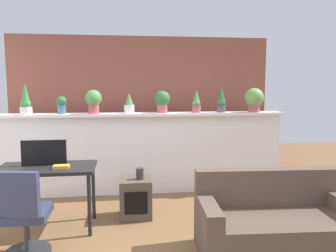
# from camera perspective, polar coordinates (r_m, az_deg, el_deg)

# --- Properties ---
(divider_wall) EXTENTS (4.35, 0.16, 1.22)m
(divider_wall) POSITION_cam_1_polar(r_m,az_deg,el_deg) (5.23, -4.00, -4.86)
(divider_wall) COLOR white
(divider_wall) RESTS_ON ground
(plant_shelf) EXTENTS (4.35, 0.31, 0.04)m
(plant_shelf) POSITION_cam_1_polar(r_m,az_deg,el_deg) (5.10, -4.03, 2.01)
(plant_shelf) COLOR white
(plant_shelf) RESTS_ON divider_wall
(brick_wall_behind) EXTENTS (4.35, 0.10, 2.50)m
(brick_wall_behind) POSITION_cam_1_polar(r_m,az_deg,el_deg) (5.74, -4.41, 2.62)
(brick_wall_behind) COLOR brown
(brick_wall_behind) RESTS_ON ground
(potted_plant_0) EXTENTS (0.17, 0.17, 0.45)m
(potted_plant_0) POSITION_cam_1_polar(r_m,az_deg,el_deg) (5.24, -23.20, 3.88)
(potted_plant_0) COLOR silver
(potted_plant_0) RESTS_ON plant_shelf
(potted_plant_1) EXTENTS (0.15, 0.15, 0.26)m
(potted_plant_1) POSITION_cam_1_polar(r_m,az_deg,el_deg) (5.18, -17.77, 3.56)
(potted_plant_1) COLOR #386B84
(potted_plant_1) RESTS_ON plant_shelf
(potted_plant_2) EXTENTS (0.25, 0.25, 0.36)m
(potted_plant_2) POSITION_cam_1_polar(r_m,az_deg,el_deg) (5.07, -12.66, 4.33)
(potted_plant_2) COLOR #B7474C
(potted_plant_2) RESTS_ON plant_shelf
(potted_plant_3) EXTENTS (0.16, 0.16, 0.31)m
(potted_plant_3) POSITION_cam_1_polar(r_m,az_deg,el_deg) (5.09, -6.68, 3.75)
(potted_plant_3) COLOR silver
(potted_plant_3) RESTS_ON plant_shelf
(potted_plant_4) EXTENTS (0.24, 0.24, 0.34)m
(potted_plant_4) POSITION_cam_1_polar(r_m,az_deg,el_deg) (5.13, -1.02, 4.38)
(potted_plant_4) COLOR #B7474C
(potted_plant_4) RESTS_ON plant_shelf
(potted_plant_5) EXTENTS (0.14, 0.14, 0.36)m
(potted_plant_5) POSITION_cam_1_polar(r_m,az_deg,el_deg) (5.18, 4.86, 4.05)
(potted_plant_5) COLOR #B7474C
(potted_plant_5) RESTS_ON plant_shelf
(potted_plant_6) EXTENTS (0.13, 0.13, 0.42)m
(potted_plant_6) POSITION_cam_1_polar(r_m,az_deg,el_deg) (5.26, 9.12, 4.34)
(potted_plant_6) COLOR #4C4C51
(potted_plant_6) RESTS_ON plant_shelf
(potted_plant_7) EXTENTS (0.30, 0.30, 0.38)m
(potted_plant_7) POSITION_cam_1_polar(r_m,az_deg,el_deg) (5.43, 14.53, 4.52)
(potted_plant_7) COLOR #B7474C
(potted_plant_7) RESTS_ON plant_shelf
(desk) EXTENTS (1.10, 0.60, 0.75)m
(desk) POSITION_cam_1_polar(r_m,az_deg,el_deg) (4.13, -20.05, -7.70)
(desk) COLOR black
(desk) RESTS_ON ground
(tv_monitor) EXTENTS (0.51, 0.04, 0.30)m
(tv_monitor) POSITION_cam_1_polar(r_m,az_deg,el_deg) (4.17, -20.47, -4.31)
(tv_monitor) COLOR black
(tv_monitor) RESTS_ON desk
(office_chair) EXTENTS (0.47, 0.48, 0.91)m
(office_chair) POSITION_cam_1_polar(r_m,az_deg,el_deg) (3.59, -23.50, -14.76)
(office_chair) COLOR #262628
(office_chair) RESTS_ON ground
(side_cube_shelf) EXTENTS (0.40, 0.41, 0.50)m
(side_cube_shelf) POSITION_cam_1_polar(r_m,az_deg,el_deg) (4.38, -5.58, -12.15)
(side_cube_shelf) COLOR #4C4238
(side_cube_shelf) RESTS_ON ground
(vase_on_shelf) EXTENTS (0.10, 0.10, 0.14)m
(vase_on_shelf) POSITION_cam_1_polar(r_m,az_deg,el_deg) (4.27, -4.84, -8.12)
(vase_on_shelf) COLOR #2D2D33
(vase_on_shelf) RESTS_ON side_cube_shelf
(book_on_desk) EXTENTS (0.18, 0.12, 0.04)m
(book_on_desk) POSITION_cam_1_polar(r_m,az_deg,el_deg) (3.98, -17.82, -6.66)
(book_on_desk) COLOR gold
(book_on_desk) RESTS_ON desk
(couch) EXTENTS (1.60, 0.85, 0.80)m
(couch) POSITION_cam_1_polar(r_m,az_deg,el_deg) (3.66, 17.95, -15.85)
(couch) COLOR brown
(couch) RESTS_ON ground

